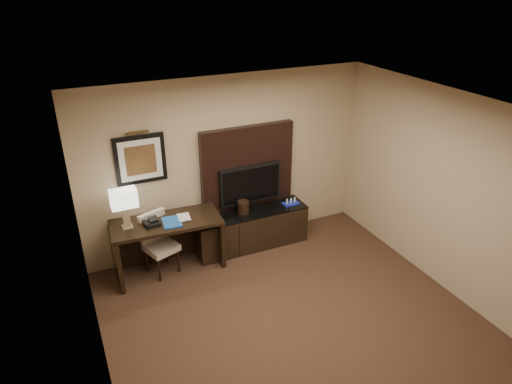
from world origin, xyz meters
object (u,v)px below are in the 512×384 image
desk_phone (152,222)px  ice_bucket (243,207)px  credenza (251,228)px  tv (250,184)px  table_lamp (125,207)px  desk (168,246)px  desk_chair (161,247)px  minibar_tray (291,201)px

desk_phone → ice_bucket: desk_phone is taller
credenza → tv: tv is taller
table_lamp → desk_phone: (0.32, -0.09, -0.26)m
desk_phone → credenza: bearing=-0.8°
desk → tv: (1.41, 0.24, 0.61)m
credenza → desk: bearing=-175.2°
desk_chair → ice_bucket: (1.34, 0.12, 0.29)m
table_lamp → credenza: bearing=1.6°
credenza → tv: size_ratio=1.79×
credenza → desk_chair: (-1.46, -0.11, 0.12)m
ice_bucket → minibar_tray: bearing=-3.6°
desk → credenza: bearing=8.3°
desk → tv: size_ratio=1.54×
minibar_tray → ice_bucket: bearing=176.4°
desk → desk_phone: bearing=-163.6°
desk → tv: 1.56m
tv → desk_chair: size_ratio=1.16×
table_lamp → minibar_tray: 2.61m
ice_bucket → minibar_tray: ice_bucket is taller
table_lamp → ice_bucket: bearing=1.9°
tv → ice_bucket: 0.38m
credenza → table_lamp: size_ratio=2.91×
desk_chair → minibar_tray: bearing=-17.5°
credenza → desk_phone: desk_phone is taller
desk_phone → tv: bearing=3.9°
tv → desk: bearing=-170.4°
minibar_tray → tv: bearing=163.7°
desk → minibar_tray: desk is taller
table_lamp → desk_phone: bearing=-16.3°
desk_phone → ice_bucket: bearing=-0.2°
desk_phone → desk: bearing=6.2°
tv → table_lamp: (-1.94, -0.19, 0.11)m
desk → ice_bucket: 1.28m
tv → minibar_tray: 0.75m
credenza → tv: bearing=68.5°
table_lamp → ice_bucket: (1.76, 0.06, -0.41)m
table_lamp → desk_phone: table_lamp is taller
tv → ice_bucket: bearing=-143.1°
desk_phone → ice_bucket: 1.46m
desk_chair → table_lamp: table_lamp is taller
desk_phone → minibar_tray: (2.25, 0.10, -0.21)m
desk_chair → minibar_tray: 2.17m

